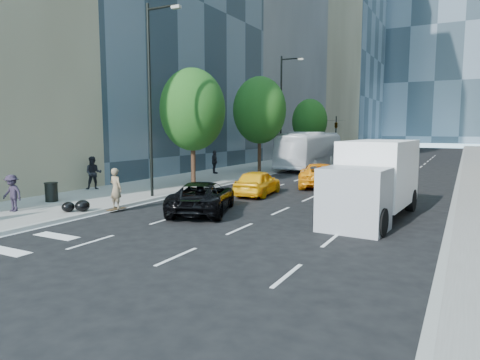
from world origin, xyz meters
The scene contains 23 objects.
ground centered at (0.00, 0.00, 0.00)m, with size 160.00×160.00×0.00m, color black.
sidewalk_left centered at (-9.00, 30.00, 0.07)m, with size 6.00×120.00×0.15m, color slate.
tower_left_end centered at (-22.00, 92.00, 30.00)m, with size 20.00×28.00×60.00m, color #2A3742.
lamp_near centered at (-6.32, 4.00, 5.81)m, with size 2.13×0.22×10.00m.
lamp_far centered at (-6.32, 22.00, 5.81)m, with size 2.13×0.22×10.00m.
tree_near centered at (-7.20, 9.00, 4.97)m, with size 4.20×4.20×7.46m.
tree_mid centered at (-7.20, 19.00, 5.32)m, with size 4.50×4.50×7.99m.
tree_far centered at (-7.20, 32.00, 4.62)m, with size 3.90×3.90×6.92m.
traffic_signal centered at (-6.40, 40.00, 4.23)m, with size 2.48×0.53×5.20m.
skateboarder centered at (-5.60, 0.39, 0.93)m, with size 0.68×0.45×1.87m, color #79664C.
black_sedan_lincoln centered at (-2.00, 2.06, 0.71)m, with size 2.35×5.10×1.42m, color black.
black_sedan_mercedes centered at (3.14, 6.96, 0.80)m, with size 2.25×5.53×1.61m, color black.
taxi_a centered at (-2.00, 7.83, 0.72)m, with size 1.71×4.25×1.45m, color #FFB50D.
taxi_b centered at (4.20, 14.00, 0.67)m, with size 1.41×4.05×1.33m, color yellow.
taxi_c centered at (-0.04, 13.00, 0.76)m, with size 2.52×5.47×1.52m, color #FF980D.
taxi_d centered at (2.17, 15.50, 0.67)m, with size 1.87×4.61×1.34m, color yellow.
city_bus centered at (-4.80, 25.34, 1.74)m, with size 2.93×12.50×3.48m, color white.
box_truck centered at (5.02, 4.31, 1.65)m, with size 2.96×6.97×3.25m.
pedestrian_a centered at (-11.20, 4.33, 1.14)m, with size 0.96×0.75×1.98m, color black.
pedestrian_b centered at (-9.60, 15.60, 1.09)m, with size 1.10×0.46×1.88m, color black.
pedestrian_c centered at (-9.07, -2.31, 0.96)m, with size 1.05×0.60×1.63m, color #251D2C.
trash_can centered at (-9.80, 0.26, 0.61)m, with size 0.61×0.61×0.91m, color black.
garbage_bags centered at (-6.55, -1.03, 0.39)m, with size 1.03×0.99×0.51m.
Camera 1 is at (8.41, -13.96, 3.75)m, focal length 32.00 mm.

